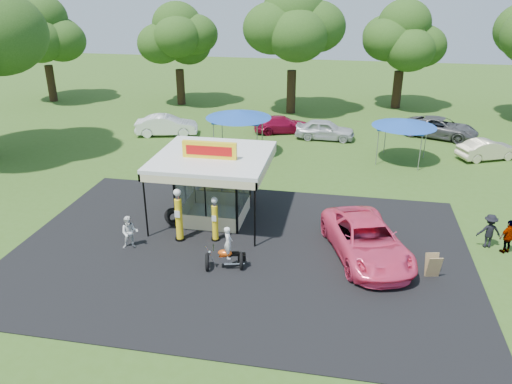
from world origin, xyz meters
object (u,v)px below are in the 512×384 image
motorcycle (227,252)px  kiosk_car (225,192)px  tent_east (404,123)px  bg_car_c (325,130)px  spectator_east_a (489,231)px  gas_pump_left (179,216)px  spectator_east_b (508,237)px  bg_car_a (167,125)px  gas_pump_right (215,220)px  pink_sedan (366,240)px  bg_car_d (440,128)px  tent_west (239,114)px  a_frame_sign (433,266)px  bg_car_e (488,150)px  spectator_west (130,232)px  bg_car_b (282,124)px  gas_station_kiosk (214,185)px

motorcycle → kiosk_car: motorcycle is taller
tent_east → bg_car_c: bearing=142.2°
spectator_east_a → gas_pump_left: bearing=0.8°
gas_pump_left → motorcycle: size_ratio=1.29×
spectator_east_b → bg_car_a: 25.45m
spectator_east_b → tent_east: tent_east is taller
gas_pump_left → bg_car_c: (5.58, 17.18, -0.49)m
gas_pump_right → pink_sedan: 6.79m
spectator_east_a → bg_car_d: bearing=-98.6°
gas_pump_left → tent_west: bearing=90.0°
a_frame_sign → pink_sedan: pink_sedan is taller
gas_pump_left → gas_pump_right: bearing=9.8°
pink_sedan → tent_east: bearing=60.8°
motorcycle → pink_sedan: 6.03m
gas_pump_left → tent_east: tent_east is taller
gas_pump_left → bg_car_e: (16.55, 14.63, -0.57)m
bg_car_c → bg_car_d: size_ratio=0.80×
gas_pump_left → motorcycle: 3.39m
gas_pump_right → bg_car_e: gas_pump_right is taller
bg_car_a → bg_car_c: 12.12m
spectator_east_a → bg_car_e: (2.75, 12.65, -0.13)m
spectator_east_b → bg_car_a: bearing=-63.2°
bg_car_d → kiosk_car: bearing=158.5°
kiosk_car → bg_car_d: (13.22, 14.53, 0.28)m
spectator_west → bg_car_b: spectator_west is taller
bg_car_a → bg_car_e: bg_car_a is taller
gas_pump_right → tent_east: bearing=54.4°
bg_car_c → tent_east: bearing=-126.2°
kiosk_car → pink_sedan: pink_sedan is taller
spectator_west → bg_car_c: (7.52, 18.28, -0.03)m
bg_car_a → a_frame_sign: bearing=-148.4°
gas_station_kiosk → spectator_east_a: size_ratio=3.38×
spectator_east_b → bg_car_e: (2.05, 13.03, -0.12)m
a_frame_sign → gas_pump_left: bearing=161.4°
motorcycle → spectator_west: motorcycle is taller
spectator_east_b → tent_west: bearing=-65.9°
spectator_west → tent_west: (1.93, 13.69, 2.02)m
gas_station_kiosk → bg_car_d: bearing=51.7°
pink_sedan → bg_car_d: pink_sedan is taller
bg_car_c → bg_car_d: 8.85m
bg_car_b → bg_car_e: bg_car_e is taller
pink_sedan → spectator_west: 10.41m
pink_sedan → motorcycle: bearing=-179.0°
gas_station_kiosk → bg_car_b: 15.89m
gas_pump_left → bg_car_d: bearing=53.7°
tent_west → kiosk_car: bearing=-82.9°
gas_pump_right → kiosk_car: size_ratio=0.78×
motorcycle → tent_east: tent_east is taller
bg_car_b → bg_car_d: 12.03m
kiosk_car → bg_car_e: bearing=-57.7°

